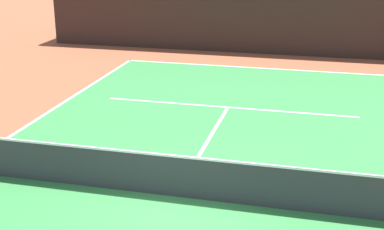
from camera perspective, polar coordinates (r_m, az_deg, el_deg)
name	(u,v)px	position (r m, az deg, el deg)	size (l,w,h in m)	color
ground_plane	(175,197)	(11.80, -1.85, -8.64)	(80.00, 80.00, 0.00)	brown
court_surface	(175,196)	(11.80, -1.85, -8.62)	(11.00, 24.00, 0.01)	#2D7238
baseline_far	(252,68)	(22.85, 6.35, 5.02)	(11.00, 0.10, 0.00)	white
service_line_far	(228,107)	(17.57, 3.83, 0.82)	(8.26, 0.10, 0.00)	white
centre_service_line	(207,143)	(14.62, 1.56, -2.96)	(0.10, 6.40, 0.00)	white
back_wall	(262,23)	(25.48, 7.41, 9.63)	(20.97, 0.30, 2.82)	black
stands_tier_lower	(265,14)	(26.76, 7.79, 10.60)	(20.97, 2.40, 3.32)	#9E9E99
tennis_net	(174,175)	(11.57, -1.88, -6.41)	(11.08, 0.08, 1.07)	black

